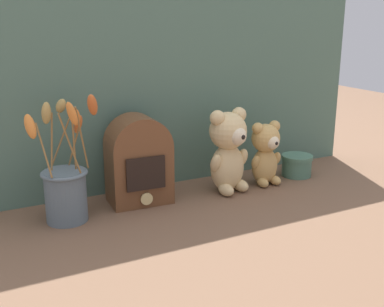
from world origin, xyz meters
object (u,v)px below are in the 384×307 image
flower_vase (65,186)px  decorative_tin_tall (297,165)px  teddy_bear_large (228,149)px  vintage_radio (139,160)px  teddy_bear_medium (266,152)px

flower_vase → decorative_tin_tall: 0.74m
flower_vase → decorative_tin_tall: size_ratio=3.30×
teddy_bear_large → flower_vase: (-0.47, 0.00, -0.04)m
vintage_radio → flower_vase: bearing=-169.7°
teddy_bear_medium → vintage_radio: vintage_radio is taller
flower_vase → teddy_bear_large: bearing=-0.3°
teddy_bear_large → teddy_bear_medium: size_ratio=1.26×
teddy_bear_medium → vintage_radio: (-0.39, 0.04, 0.02)m
teddy_bear_large → decorative_tin_tall: teddy_bear_large is taller
vintage_radio → decorative_tin_tall: size_ratio=2.46×
flower_vase → decorative_tin_tall: flower_vase is taller
flower_vase → decorative_tin_tall: (0.74, 0.02, -0.06)m
teddy_bear_large → vintage_radio: (-0.26, 0.04, -0.01)m
teddy_bear_medium → decorative_tin_tall: size_ratio=1.97×
flower_vase → vintage_radio: size_ratio=1.34×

